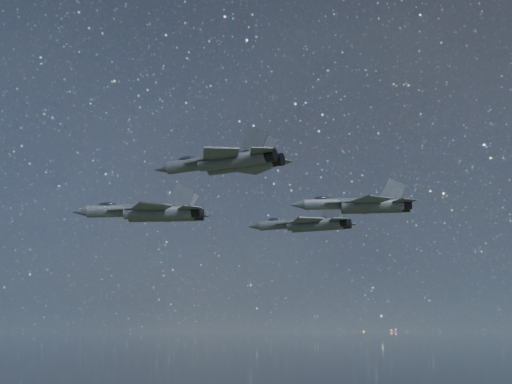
% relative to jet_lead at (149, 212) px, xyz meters
% --- Properties ---
extents(jet_lead, '(19.89, 13.22, 5.06)m').
position_rel_jet_lead_xyz_m(jet_lead, '(0.00, 0.00, 0.00)').
color(jet_lead, '#343B41').
extents(jet_left, '(18.40, 13.00, 4.66)m').
position_rel_jet_lead_xyz_m(jet_left, '(15.25, 22.07, 0.64)').
color(jet_left, '#343B41').
extents(jet_right, '(17.17, 12.28, 4.39)m').
position_rel_jet_lead_xyz_m(jet_right, '(18.15, -10.44, 2.36)').
color(jet_right, '#343B41').
extents(jet_slot, '(16.79, 11.20, 4.26)m').
position_rel_jet_lead_xyz_m(jet_slot, '(28.32, 8.35, -0.00)').
color(jet_slot, '#343B41').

